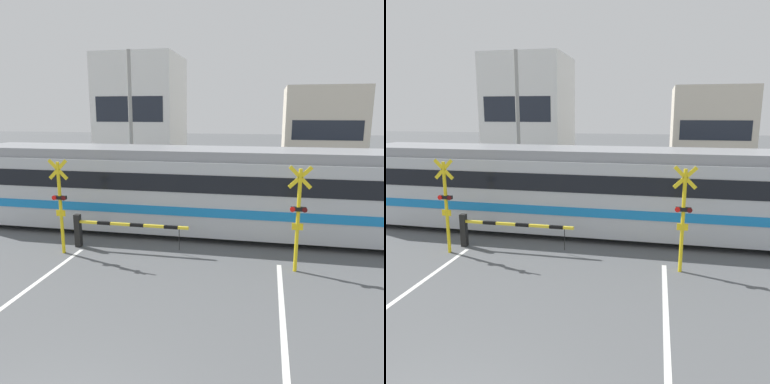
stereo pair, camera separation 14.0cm
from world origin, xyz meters
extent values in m
cube|color=gray|center=(0.00, 10.04, 0.04)|extent=(50.00, 0.10, 0.08)
cube|color=gray|center=(0.00, 11.48, 0.04)|extent=(50.00, 0.10, 0.08)
cube|color=#B7BCC1|center=(1.19, 10.76, 1.59)|extent=(20.43, 2.98, 2.72)
cube|color=gray|center=(1.19, 10.76, 3.13)|extent=(20.22, 2.62, 0.36)
cube|color=#197AC6|center=(1.19, 10.76, 1.18)|extent=(20.45, 3.04, 0.32)
cube|color=black|center=(1.19, 10.76, 2.20)|extent=(19.61, 3.03, 0.64)
cylinder|color=black|center=(-5.14, 10.04, 0.38)|extent=(0.76, 0.12, 0.76)
cylinder|color=black|center=(-5.14, 11.48, 0.38)|extent=(0.76, 0.12, 0.76)
cube|color=black|center=(-3.59, 8.18, 0.59)|extent=(0.20, 0.20, 1.17)
cube|color=yellow|center=(-1.60, 8.18, 0.92)|extent=(3.98, 0.09, 0.09)
cube|color=black|center=(-2.59, 8.18, 0.92)|extent=(0.48, 0.10, 0.10)
cube|color=black|center=(-1.40, 8.18, 0.92)|extent=(0.48, 0.10, 0.10)
cube|color=black|center=(-0.21, 8.18, 0.92)|extent=(0.48, 0.10, 0.10)
cylinder|color=black|center=(0.07, 8.18, 0.51)|extent=(0.02, 0.02, 0.74)
cube|color=black|center=(3.59, 13.77, 0.59)|extent=(0.20, 0.20, 1.17)
cube|color=yellow|center=(1.60, 13.77, 0.92)|extent=(3.98, 0.09, 0.09)
cube|color=black|center=(2.59, 13.77, 0.92)|extent=(0.48, 0.10, 0.10)
cube|color=black|center=(1.40, 13.77, 0.92)|extent=(0.48, 0.10, 0.10)
cube|color=black|center=(0.21, 13.77, 0.92)|extent=(0.48, 0.10, 0.10)
cylinder|color=black|center=(-0.07, 13.77, 0.51)|extent=(0.02, 0.02, 0.74)
cylinder|color=yellow|center=(-3.79, 7.51, 1.55)|extent=(0.11, 0.11, 3.10)
cube|color=yellow|center=(-3.79, 7.51, 2.85)|extent=(0.68, 0.04, 0.68)
cube|color=yellow|center=(-3.79, 7.51, 2.85)|extent=(0.68, 0.04, 0.68)
cube|color=black|center=(-3.79, 7.51, 1.92)|extent=(0.44, 0.12, 0.12)
cylinder|color=red|center=(-3.96, 7.43, 1.92)|extent=(0.15, 0.03, 0.15)
cylinder|color=#4C0C0C|center=(-3.62, 7.43, 1.92)|extent=(0.15, 0.03, 0.15)
cube|color=yellow|center=(-3.79, 7.49, 1.39)|extent=(0.32, 0.03, 0.20)
cylinder|color=yellow|center=(3.79, 7.51, 1.55)|extent=(0.11, 0.11, 3.10)
cube|color=yellow|center=(3.79, 7.51, 2.85)|extent=(0.68, 0.04, 0.68)
cube|color=yellow|center=(3.79, 7.51, 2.85)|extent=(0.68, 0.04, 0.68)
cube|color=black|center=(3.79, 7.51, 1.92)|extent=(0.44, 0.12, 0.12)
cylinder|color=red|center=(3.62, 7.43, 1.92)|extent=(0.15, 0.03, 0.15)
cylinder|color=#4C0C0C|center=(3.96, 7.43, 1.92)|extent=(0.15, 0.03, 0.15)
cube|color=yellow|center=(3.79, 7.49, 1.39)|extent=(0.32, 0.03, 0.20)
cylinder|color=#33384C|center=(0.87, 16.68, 0.37)|extent=(0.13, 0.13, 0.75)
cylinder|color=#33384C|center=(1.01, 16.68, 0.37)|extent=(0.13, 0.13, 0.75)
cube|color=maroon|center=(0.94, 16.68, 1.04)|extent=(0.38, 0.22, 0.59)
sphere|color=tan|center=(0.94, 16.68, 1.45)|extent=(0.20, 0.20, 0.20)
cube|color=white|center=(-6.92, 25.20, 4.44)|extent=(5.96, 5.69, 8.88)
cube|color=#1E232D|center=(-6.92, 22.35, 4.88)|extent=(5.01, 0.03, 1.78)
cube|color=beige|center=(6.59, 25.20, 3.20)|extent=(5.30, 5.69, 6.40)
cube|color=#1E232D|center=(6.59, 22.35, 3.52)|extent=(4.45, 0.03, 1.28)
cylinder|color=gray|center=(-4.54, 16.27, 3.95)|extent=(0.22, 0.22, 7.90)
camera|label=1|loc=(2.83, -3.37, 4.67)|focal=35.00mm
camera|label=2|loc=(2.97, -3.34, 4.67)|focal=35.00mm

